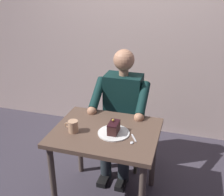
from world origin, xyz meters
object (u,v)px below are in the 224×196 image
dining_table (106,141)px  seated_person (121,112)px  dessert_spoon (133,140)px  cake_slice (114,127)px  coffee_cup (73,126)px  chair (125,118)px

dining_table → seated_person: (0.00, -0.49, 0.04)m
dining_table → dessert_spoon: dessert_spoon is taller
cake_slice → coffee_cup: cake_slice is taller
dining_table → seated_person: size_ratio=0.68×
seated_person → dining_table: bearing=90.0°
chair → seated_person: 0.24m
seated_person → coffee_cup: (0.25, 0.58, 0.12)m
cake_slice → dessert_spoon: size_ratio=0.95×
dining_table → chair: chair is taller
chair → seated_person: bearing=90.0°
seated_person → cake_slice: bearing=98.2°
dessert_spoon → seated_person: bearing=-67.1°
dining_table → chair: 0.67m
cake_slice → dessert_spoon: (-0.17, 0.06, -0.05)m
chair → cake_slice: size_ratio=6.65×
dining_table → dessert_spoon: size_ratio=6.14×
seated_person → dessert_spoon: seated_person is taller
chair → dessert_spoon: bearing=108.0°
seated_person → dessert_spoon: (-0.24, 0.58, 0.07)m
chair → seated_person: size_ratio=0.71×
chair → coffee_cup: size_ratio=7.59×
dining_table → cake_slice: size_ratio=6.44×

